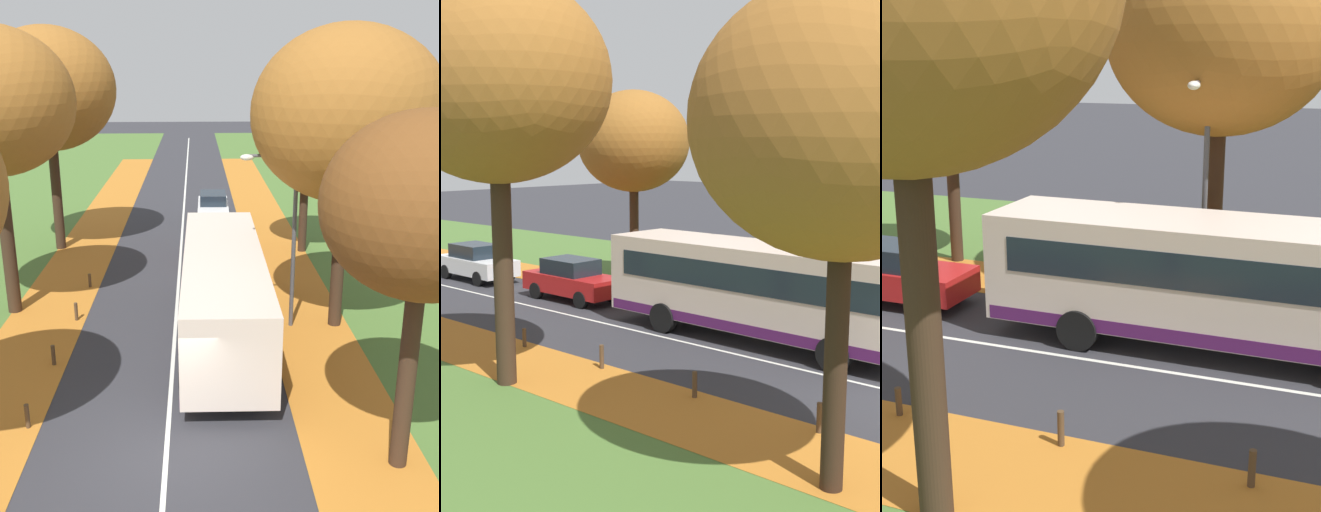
{
  "view_description": "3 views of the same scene",
  "coord_description": "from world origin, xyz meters",
  "views": [
    {
      "loc": [
        0.77,
        -12.06,
        8.76
      ],
      "look_at": [
        1.59,
        8.39,
        2.07
      ],
      "focal_mm": 42.0,
      "sensor_mm": 36.0,
      "label": 1
    },
    {
      "loc": [
        -16.22,
        -5.9,
        5.89
      ],
      "look_at": [
        0.82,
        9.33,
        2.4
      ],
      "focal_mm": 50.0,
      "sensor_mm": 36.0,
      "label": 2
    },
    {
      "loc": [
        -13.52,
        3.1,
        6.52
      ],
      "look_at": [
        2.1,
        8.92,
        1.79
      ],
      "focal_mm": 50.0,
      "sensor_mm": 36.0,
      "label": 3
    }
  ],
  "objects": [
    {
      "name": "bollard_third",
      "position": [
        -3.59,
        4.31,
        0.32
      ],
      "size": [
        0.12,
        0.12,
        0.64
      ],
      "primitive_type": "cylinder",
      "color": "#4C3823",
      "rests_on": "ground"
    },
    {
      "name": "leaf_litter_right",
      "position": [
        4.6,
        14.0,
        0.01
      ],
      "size": [
        2.8,
        60.0,
        0.0
      ],
      "primitive_type": "cube",
      "color": "#B26B23",
      "rests_on": "grass_verge_right"
    },
    {
      "name": "bus",
      "position": [
        1.62,
        5.99,
        1.7
      ],
      "size": [
        2.76,
        10.43,
        2.98
      ],
      "color": "beige",
      "rests_on": "ground"
    },
    {
      "name": "bollard_fifth",
      "position": [
        -3.58,
        10.84,
        0.28
      ],
      "size": [
        0.12,
        0.12,
        0.57
      ],
      "primitive_type": "cylinder",
      "color": "#4C3823",
      "rests_on": "ground"
    },
    {
      "name": "tree_right_mid",
      "position": [
        5.85,
        15.36,
        6.12
      ],
      "size": [
        4.77,
        4.77,
        8.29
      ],
      "color": "#382619",
      "rests_on": "ground"
    },
    {
      "name": "bollard_fourth",
      "position": [
        -3.51,
        7.58,
        0.33
      ],
      "size": [
        0.12,
        0.12,
        0.66
      ],
      "primitive_type": "cylinder",
      "color": "#4C3823",
      "rests_on": "ground"
    },
    {
      "name": "streetlamp_right",
      "position": [
        3.67,
        6.84,
        3.74
      ],
      "size": [
        1.89,
        0.28,
        6.0
      ],
      "color": "#47474C",
      "rests_on": "ground"
    },
    {
      "name": "tree_right_near",
      "position": [
        5.54,
        6.89,
        7.13
      ],
      "size": [
        6.11,
        6.11,
        9.9
      ],
      "color": "#382619",
      "rests_on": "ground"
    },
    {
      "name": "car_red_lead",
      "position": [
        1.78,
        14.77,
        0.81
      ],
      "size": [
        1.8,
        4.21,
        1.62
      ],
      "color": "#B21919",
      "rests_on": "ground"
    },
    {
      "name": "grass_verge_right",
      "position": [
        9.2,
        20.0,
        0.0
      ],
      "size": [
        12.0,
        90.0,
        0.01
      ],
      "primitive_type": "cube",
      "color": "#476B2D",
      "rests_on": "ground"
    }
  ]
}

